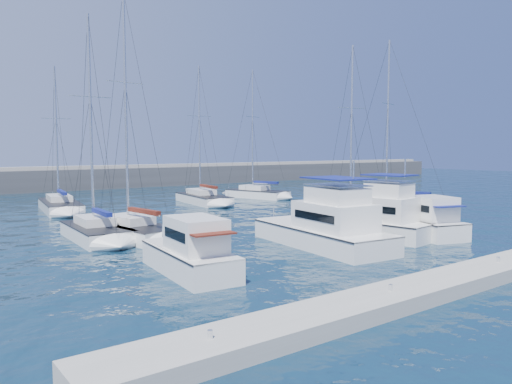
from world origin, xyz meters
TOP-DOWN VIEW (x-y plane):
  - ground at (0.00, 0.00)m, footprint 220.00×220.00m
  - breakwater at (0.00, 52.00)m, footprint 160.00×6.00m
  - dock at (0.00, -11.00)m, footprint 40.00×2.20m
  - dock_cleat_far_port at (-16.00, -11.00)m, footprint 0.16×0.16m
  - dock_cleat_near_port at (-8.00, -11.00)m, footprint 0.16×0.16m
  - dock_cleat_centre at (0.00, -11.00)m, footprint 0.16×0.16m
  - motor_yacht_port_outer at (-11.66, -2.24)m, footprint 3.18×6.87m
  - motor_yacht_port_inner at (-1.86, -1.39)m, footprint 4.76×10.35m
  - motor_yacht_stbd_inner at (3.35, -1.03)m, footprint 4.18×8.31m
  - motor_yacht_stbd_outer at (6.20, -2.95)m, footprint 4.30×6.25m
  - sailboat_mid_a at (-12.19, 9.37)m, footprint 3.44×7.40m
  - sailboat_mid_b at (-10.04, 8.38)m, footprint 4.07×7.83m
  - sailboat_mid_d at (9.72, 6.77)m, footprint 4.86×8.21m
  - sailboat_mid_e at (15.07, 6.72)m, footprint 5.13×9.13m
  - sailboat_back_a at (-9.83, 26.45)m, footprint 4.33×9.73m
  - sailboat_back_b at (4.72, 24.24)m, footprint 4.31×9.29m
  - sailboat_back_c at (13.12, 25.53)m, footprint 5.07×8.29m

SIDE VIEW (x-z plane):
  - ground at x=0.00m, z-range 0.00..0.00m
  - dock at x=0.00m, z-range 0.00..0.60m
  - sailboat_back_a at x=-9.83m, z-range -6.58..7.59m
  - sailboat_back_b at x=4.72m, z-range -7.14..8.17m
  - sailboat_mid_d at x=9.72m, z-range -7.10..8.16m
  - sailboat_mid_a at x=-12.19m, z-range -6.96..8.03m
  - sailboat_mid_e at x=15.07m, z-range -7.63..8.70m
  - sailboat_back_c at x=13.12m, z-range -7.35..8.43m
  - sailboat_mid_b at x=-10.04m, z-range -7.75..8.86m
  - dock_cleat_far_port at x=-16.00m, z-range 0.60..0.85m
  - dock_cleat_near_port at x=-8.00m, z-range 0.60..0.85m
  - dock_cleat_centre at x=0.00m, z-range 0.60..0.85m
  - motor_yacht_port_outer at x=-11.66m, z-range -0.66..2.54m
  - motor_yacht_stbd_outer at x=6.20m, z-range -0.66..2.54m
  - breakwater at x=0.00m, z-range -1.17..3.28m
  - motor_yacht_stbd_inner at x=3.35m, z-range -1.21..3.48m
  - motor_yacht_port_inner at x=-1.86m, z-range -1.21..3.48m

